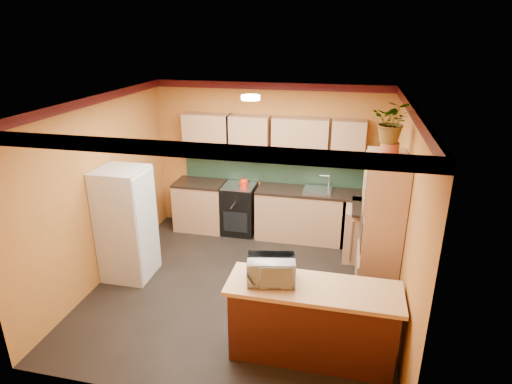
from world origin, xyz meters
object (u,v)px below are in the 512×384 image
breakfast_bar (312,324)px  microwave (271,270)px  stove (239,209)px  pantry (380,234)px  fridge (126,224)px  base_cabinets_back (273,213)px

breakfast_bar → microwave: size_ratio=3.45×
stove → pantry: bearing=-36.7°
stove → microwave: (1.14, -2.96, 0.62)m
microwave → pantry: bearing=33.9°
microwave → fridge: bearing=143.2°
base_cabinets_back → microwave: microwave is taller
pantry → base_cabinets_back: bearing=134.6°
base_cabinets_back → stove: size_ratio=4.01×
pantry → microwave: pantry is taller
base_cabinets_back → fridge: bearing=-136.0°
fridge → pantry: (3.60, 0.05, 0.20)m
stove → breakfast_bar: (1.62, -2.96, -0.02)m
base_cabinets_back → breakfast_bar: size_ratio=2.03×
pantry → microwave: (-1.21, -1.21, 0.02)m
microwave → base_cabinets_back: bearing=88.9°
stove → fridge: (-1.25, -1.81, 0.39)m
breakfast_bar → fridge: bearing=158.0°
base_cabinets_back → microwave: size_ratio=7.00×
microwave → breakfast_bar: bearing=-11.0°
stove → pantry: size_ratio=0.43×
pantry → microwave: bearing=-135.0°
base_cabinets_back → stove: stove is taller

